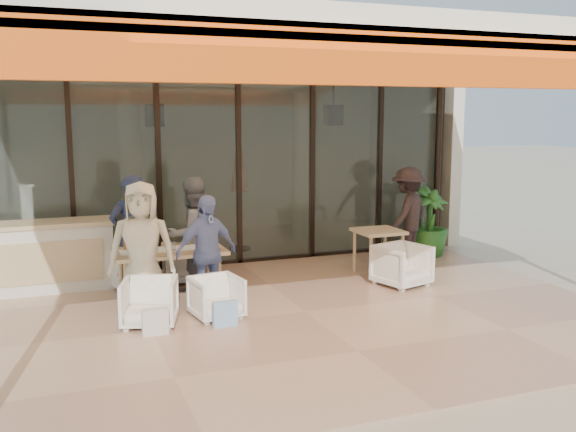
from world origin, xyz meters
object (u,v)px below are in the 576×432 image
Objects in this scene: diner_grey at (192,235)px; host_counter at (48,256)px; chair_far_left at (130,267)px; diner_periwinkle at (206,252)px; standing_woman at (408,215)px; chair_far_right at (185,261)px; diner_navy at (133,236)px; chair_near_right at (217,296)px; diner_cream at (142,249)px; side_chair at (402,264)px; potted_palm at (428,222)px; dining_table at (168,253)px; side_table at (378,236)px; chair_near_left at (149,300)px.

host_counter is at bearing -39.19° from diner_grey.
host_counter is 1.17m from chair_far_left.
diner_periwinkle is 0.92× the size of standing_woman.
chair_far_right is 0.44× the size of diner_periwinkle.
diner_grey is 1.10× the size of diner_periwinkle.
host_counter is 2.54m from diner_periwinkle.
host_counter is 2.93× the size of chair_far_left.
diner_navy is at bearing 35.91° from chair_far_right.
diner_grey is (0.00, 1.40, 0.54)m from chair_near_right.
side_chair is at bearing 14.40° from diner_cream.
potted_palm is at bearing 31.28° from diner_cream.
standing_woman is at bearing 162.09° from chair_far_left.
diner_navy is at bearing 132.91° from dining_table.
chair_far_left is 0.38× the size of diner_grey.
side_table is at bearing 4.90° from dining_table.
diner_grey is at bearing 75.76° from chair_near_left.
chair_near_right is at bearing -154.74° from potted_palm.
diner_navy is 3.97m from side_chair.
potted_palm is (5.33, 0.72, -0.23)m from diner_navy.
standing_woman is (3.94, 1.93, 0.53)m from chair_near_right.
diner_periwinkle reaches higher than side_chair.
diner_cream is 2.44× the size of side_chair.
side_chair is (3.83, -1.40, 0.04)m from chair_far_left.
chair_far_left is at bearing 104.39° from diner_cream.
side_table is at bearing -3.14° from diner_periwinkle.
standing_woman reaches higher than chair_near_left.
standing_woman is (3.94, 1.43, 0.07)m from diner_periwinkle.
chair_far_left is at bearing 113.59° from dining_table.
chair_far_right is 1.03× the size of chair_near_left.
potted_palm is at bearing 166.28° from standing_woman.
diner_navy is 1.24m from diner_periwinkle.
host_counter is 2.81× the size of chair_near_left.
side_chair reaches higher than chair_far_left.
diner_periwinkle is (1.97, -1.59, 0.23)m from host_counter.
chair_near_left is 4.04m from side_table.
side_table is (3.42, 0.29, -0.05)m from dining_table.
dining_table is 1.09m from chair_far_right.
dining_table is at bearing 70.72° from chair_far_right.
chair_near_left is at bearing -113.28° from dining_table.
dining_table is at bearing 95.30° from chair_far_left.
diner_grey is at bearing 173.62° from diner_navy.
chair_far_left is 0.85× the size of side_table.
diner_cream reaches higher than chair_far_right.
diner_navy is at bearing 71.71° from chair_far_left.
standing_woman is (3.94, 0.53, -0.01)m from diner_grey.
diner_cream is at bearing -15.87° from standing_woman.
chair_near_left is 1.50m from diner_navy.
dining_table is at bearing 126.53° from diner_navy.
diner_navy reaches higher than chair_far_left.
diner_periwinkle is 1.19× the size of potted_palm.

